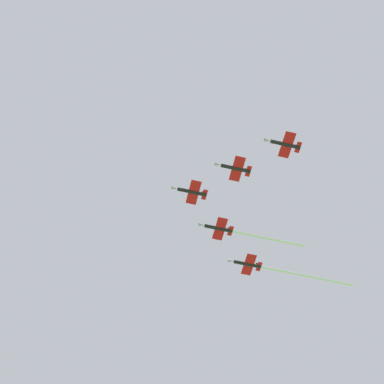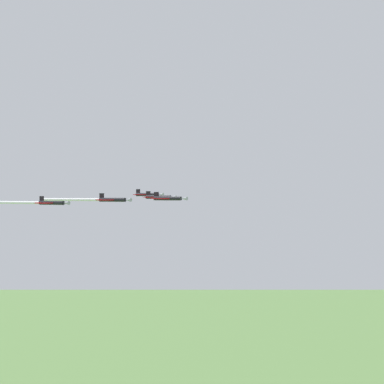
{
  "view_description": "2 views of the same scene",
  "coord_description": "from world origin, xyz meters",
  "px_view_note": "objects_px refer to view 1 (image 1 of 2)",
  "views": [
    {
      "loc": [
        64.36,
        -29.08,
        2.36
      ],
      "look_at": [
        -9.67,
        1.43,
        164.51
      ],
      "focal_mm": 48.11,
      "sensor_mm": 36.0,
      "label": 1
    },
    {
      "loc": [
        -171.92,
        -79.73,
        165.28
      ],
      "look_at": [
        -4.74,
        -4.94,
        166.59
      ],
      "focal_mm": 53.13,
      "sensor_mm": 36.0,
      "label": 2
    }
  ],
  "objects_px": {
    "jet_lead": "(191,192)",
    "jet_port_inner": "(235,168)",
    "jet_starboard_outer": "(277,270)",
    "jet_port_outer": "(285,144)",
    "jet_starboard_inner": "(239,233)"
  },
  "relations": [
    {
      "from": "jet_lead",
      "to": "jet_starboard_outer",
      "type": "relative_size",
      "value": 0.27
    },
    {
      "from": "jet_starboard_inner",
      "to": "jet_lead",
      "type": "bearing_deg",
      "value": 119.99
    },
    {
      "from": "jet_port_inner",
      "to": "jet_starboard_outer",
      "type": "distance_m",
      "value": 44.73
    },
    {
      "from": "jet_lead",
      "to": "jet_starboard_inner",
      "type": "relative_size",
      "value": 0.33
    },
    {
      "from": "jet_starboard_inner",
      "to": "jet_starboard_outer",
      "type": "height_order",
      "value": "jet_starboard_inner"
    },
    {
      "from": "jet_lead",
      "to": "jet_port_inner",
      "type": "height_order",
      "value": "jet_port_inner"
    },
    {
      "from": "jet_port_outer",
      "to": "jet_starboard_outer",
      "type": "height_order",
      "value": "jet_port_outer"
    },
    {
      "from": "jet_starboard_outer",
      "to": "jet_starboard_inner",
      "type": "bearing_deg",
      "value": 123.69
    },
    {
      "from": "jet_starboard_inner",
      "to": "jet_port_inner",
      "type": "bearing_deg",
      "value": 161.21
    },
    {
      "from": "jet_port_inner",
      "to": "jet_starboard_inner",
      "type": "height_order",
      "value": "jet_port_inner"
    },
    {
      "from": "jet_starboard_outer",
      "to": "jet_port_outer",
      "type": "bearing_deg",
      "value": 166.02
    },
    {
      "from": "jet_port_inner",
      "to": "jet_port_outer",
      "type": "height_order",
      "value": "jet_port_outer"
    },
    {
      "from": "jet_lead",
      "to": "jet_starboard_outer",
      "type": "height_order",
      "value": "jet_lead"
    },
    {
      "from": "jet_port_inner",
      "to": "jet_lead",
      "type": "bearing_deg",
      "value": 46.46
    },
    {
      "from": "jet_lead",
      "to": "jet_starboard_inner",
      "type": "height_order",
      "value": "jet_lead"
    }
  ]
}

